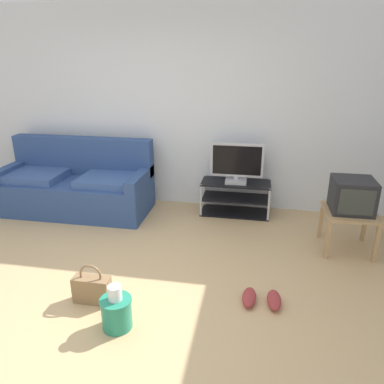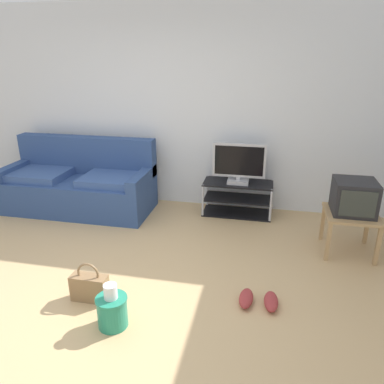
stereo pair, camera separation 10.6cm
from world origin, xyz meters
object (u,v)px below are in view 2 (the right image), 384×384
(side_table, at_px, (351,219))
(sneakers_pair, at_px, (258,300))
(crt_tv, at_px, (354,197))
(flat_tv, at_px, (239,164))
(handbag, at_px, (90,287))
(couch, at_px, (80,185))
(cleaning_bucket, at_px, (112,309))
(tv_stand, at_px, (237,198))

(side_table, xyz_separation_m, sneakers_pair, (-0.91, -1.14, -0.34))
(side_table, xyz_separation_m, crt_tv, (0.00, 0.02, 0.25))
(flat_tv, bearing_deg, handbag, -117.10)
(couch, xyz_separation_m, flat_tv, (2.17, 0.23, 0.36))
(flat_tv, relative_size, cleaning_bucket, 1.80)
(couch, xyz_separation_m, tv_stand, (2.17, 0.25, -0.12))
(side_table, bearing_deg, handbag, -149.87)
(flat_tv, relative_size, side_table, 1.26)
(tv_stand, height_order, sneakers_pair, tv_stand)
(crt_tv, xyz_separation_m, handbag, (-2.37, -1.39, -0.51))
(side_table, distance_m, handbag, 2.76)
(flat_tv, xyz_separation_m, side_table, (1.28, -0.76, -0.32))
(side_table, relative_size, cleaning_bucket, 1.43)
(flat_tv, height_order, crt_tv, flat_tv)
(tv_stand, distance_m, handbag, 2.42)
(tv_stand, height_order, cleaning_bucket, tv_stand)
(cleaning_bucket, relative_size, sneakers_pair, 1.10)
(flat_tv, height_order, sneakers_pair, flat_tv)
(couch, relative_size, crt_tv, 4.74)
(flat_tv, xyz_separation_m, sneakers_pair, (0.37, -1.90, -0.66))
(couch, xyz_separation_m, handbag, (1.07, -1.91, -0.22))
(crt_tv, bearing_deg, cleaning_bucket, -140.78)
(couch, height_order, cleaning_bucket, couch)
(tv_stand, distance_m, crt_tv, 1.55)
(side_table, relative_size, handbag, 1.47)
(handbag, xyz_separation_m, cleaning_bucket, (0.33, -0.27, 0.03))
(tv_stand, xyz_separation_m, handbag, (-1.09, -2.16, -0.09))
(flat_tv, relative_size, crt_tv, 1.62)
(flat_tv, bearing_deg, cleaning_bucket, -107.56)
(tv_stand, height_order, crt_tv, crt_tv)
(handbag, bearing_deg, couch, 119.26)
(couch, xyz_separation_m, side_table, (3.44, -0.53, 0.04))
(tv_stand, xyz_separation_m, cleaning_bucket, (-0.76, -2.43, -0.07))
(crt_tv, distance_m, sneakers_pair, 1.59)
(tv_stand, distance_m, side_table, 1.51)
(crt_tv, height_order, sneakers_pair, crt_tv)
(couch, distance_m, cleaning_bucket, 2.60)
(couch, bearing_deg, cleaning_bucket, -57.30)
(handbag, height_order, cleaning_bucket, cleaning_bucket)
(tv_stand, relative_size, crt_tv, 2.16)
(side_table, relative_size, sneakers_pair, 1.56)
(crt_tv, height_order, handbag, crt_tv)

